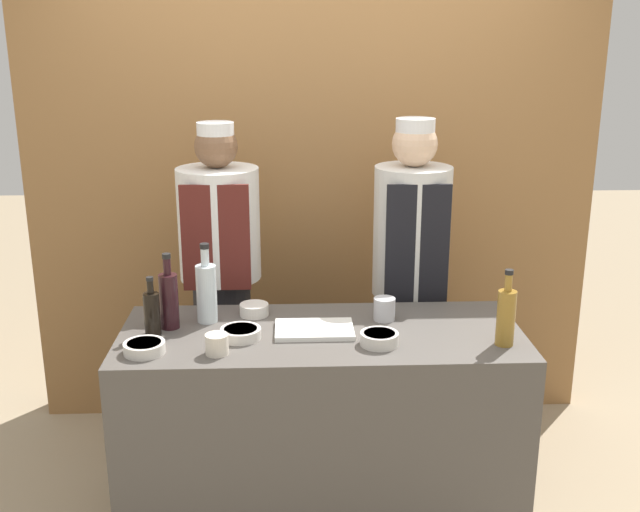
# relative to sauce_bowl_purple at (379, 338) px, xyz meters

# --- Properties ---
(cabinet_wall) EXTENTS (2.96, 0.18, 2.40)m
(cabinet_wall) POSITION_rel_sauce_bowl_purple_xyz_m (-0.22, 1.24, 0.28)
(cabinet_wall) COLOR olive
(cabinet_wall) RESTS_ON ground_plane
(counter) EXTENTS (1.62, 0.66, 0.89)m
(counter) POSITION_rel_sauce_bowl_purple_xyz_m (-0.22, 0.14, -0.47)
(counter) COLOR #514C47
(counter) RESTS_ON ground_plane
(sauce_bowl_purple) EXTENTS (0.15, 0.15, 0.05)m
(sauce_bowl_purple) POSITION_rel_sauce_bowl_purple_xyz_m (0.00, 0.00, 0.00)
(sauce_bowl_purple) COLOR silver
(sauce_bowl_purple) RESTS_ON counter
(sauce_bowl_brown) EXTENTS (0.12, 0.12, 0.05)m
(sauce_bowl_brown) POSITION_rel_sauce_bowl_purple_xyz_m (-0.50, 0.34, -0.00)
(sauce_bowl_brown) COLOR silver
(sauce_bowl_brown) RESTS_ON counter
(sauce_bowl_white) EXTENTS (0.16, 0.16, 0.04)m
(sauce_bowl_white) POSITION_rel_sauce_bowl_purple_xyz_m (-0.54, 0.09, -0.00)
(sauce_bowl_white) COLOR silver
(sauce_bowl_white) RESTS_ON counter
(sauce_bowl_orange) EXTENTS (0.16, 0.16, 0.04)m
(sauce_bowl_orange) POSITION_rel_sauce_bowl_purple_xyz_m (-0.89, -0.04, -0.00)
(sauce_bowl_orange) COLOR silver
(sauce_bowl_orange) RESTS_ON counter
(cutting_board) EXTENTS (0.32, 0.21, 0.02)m
(cutting_board) POSITION_rel_sauce_bowl_purple_xyz_m (-0.25, 0.14, -0.02)
(cutting_board) COLOR white
(cutting_board) RESTS_ON counter
(bottle_vinegar) EXTENTS (0.07, 0.07, 0.30)m
(bottle_vinegar) POSITION_rel_sauce_bowl_purple_xyz_m (0.48, -0.02, 0.09)
(bottle_vinegar) COLOR olive
(bottle_vinegar) RESTS_ON counter
(bottle_clear) EXTENTS (0.09, 0.09, 0.34)m
(bottle_clear) POSITION_rel_sauce_bowl_purple_xyz_m (-0.69, 0.28, 0.10)
(bottle_clear) COLOR silver
(bottle_clear) RESTS_ON counter
(bottle_wine) EXTENTS (0.08, 0.08, 0.32)m
(bottle_wine) POSITION_rel_sauce_bowl_purple_xyz_m (-0.83, 0.21, 0.10)
(bottle_wine) COLOR black
(bottle_wine) RESTS_ON counter
(bottle_soy) EXTENTS (0.06, 0.06, 0.24)m
(bottle_soy) POSITION_rel_sauce_bowl_purple_xyz_m (-0.89, 0.14, 0.07)
(bottle_soy) COLOR black
(bottle_soy) RESTS_ON counter
(cup_steel) EXTENTS (0.09, 0.09, 0.10)m
(cup_steel) POSITION_rel_sauce_bowl_purple_xyz_m (0.05, 0.26, 0.02)
(cup_steel) COLOR #B7B7BC
(cup_steel) RESTS_ON counter
(cup_cream) EXTENTS (0.09, 0.09, 0.08)m
(cup_cream) POSITION_rel_sauce_bowl_purple_xyz_m (-0.62, -0.06, 0.01)
(cup_cream) COLOR silver
(cup_cream) RESTS_ON counter
(chef_left) EXTENTS (0.38, 0.38, 1.67)m
(chef_left) POSITION_rel_sauce_bowl_purple_xyz_m (-0.67, 0.71, -0.02)
(chef_left) COLOR #28282D
(chef_left) RESTS_ON ground_plane
(chef_right) EXTENTS (0.36, 0.36, 1.68)m
(chef_right) POSITION_rel_sauce_bowl_purple_xyz_m (0.23, 0.71, -0.01)
(chef_right) COLOR #28282D
(chef_right) RESTS_ON ground_plane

